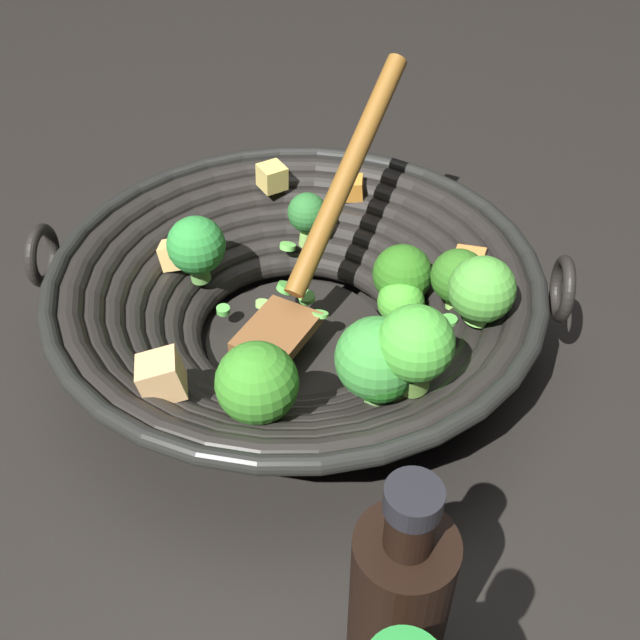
{
  "coord_description": "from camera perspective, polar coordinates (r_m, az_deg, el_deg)",
  "views": [
    {
      "loc": [
        -0.29,
        -0.38,
        0.45
      ],
      "look_at": [
        0.02,
        -0.01,
        0.03
      ],
      "focal_mm": 41.49,
      "sensor_mm": 36.0,
      "label": 1
    }
  ],
  "objects": [
    {
      "name": "wok",
      "position": [
        0.62,
        -1.54,
        1.8
      ],
      "size": [
        0.41,
        0.41,
        0.2
      ],
      "color": "black",
      "rests_on": "ground"
    },
    {
      "name": "soy_sauce_bottle",
      "position": [
        0.44,
        6.16,
        -20.51
      ],
      "size": [
        0.06,
        0.06,
        0.17
      ],
      "color": "black",
      "rests_on": "ground"
    },
    {
      "name": "ground_plane",
      "position": [
        0.66,
        -1.77,
        -1.91
      ],
      "size": [
        4.0,
        4.0,
        0.0
      ],
      "primitive_type": "plane",
      "color": "black"
    }
  ]
}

